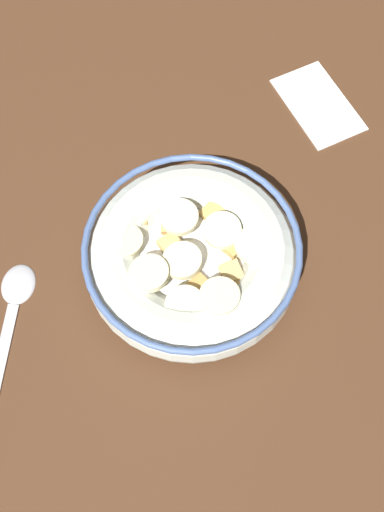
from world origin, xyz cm
name	(u,v)px	position (x,y,z in cm)	size (l,w,h in cm)	color
ground_plane	(192,274)	(0.00, 0.00, -1.00)	(113.00, 113.00, 2.00)	#472B19
cereal_bowl	(192,257)	(-0.02, 0.01, 2.77)	(18.85, 18.85, 5.52)	beige
spoon	(13,302)	(6.28, 14.98, 0.34)	(11.94, 10.37, 0.80)	#B7B7BC
folded_napkin	(318,104)	(8.11, -21.52, 0.15)	(10.01, 6.01, 0.30)	white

